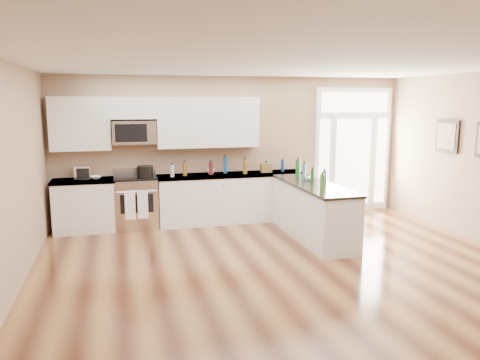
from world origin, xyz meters
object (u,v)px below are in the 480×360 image
Objects in this scene: stockpot at (145,171)px; peninsula_cabinet at (313,213)px; toaster_oven at (83,172)px; kitchen_range at (136,202)px.

peninsula_cabinet is at bearing -26.37° from stockpot.
peninsula_cabinet is 4.14m from toaster_oven.
toaster_oven is (-0.91, 0.08, 0.58)m from kitchen_range.
kitchen_range is at bearing 153.36° from peninsula_cabinet.
toaster_oven is (-3.79, 1.53, 0.62)m from peninsula_cabinet.
peninsula_cabinet is at bearing -26.64° from kitchen_range.
toaster_oven reaches higher than stockpot.
kitchen_range is at bearing 149.39° from stockpot.
peninsula_cabinet is at bearing -14.04° from toaster_oven.
stockpot is (0.18, -0.10, 0.58)m from kitchen_range.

